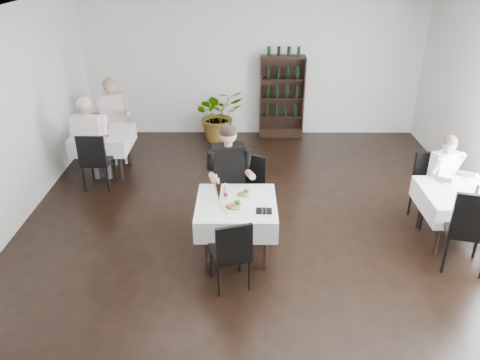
% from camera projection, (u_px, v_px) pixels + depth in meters
% --- Properties ---
extents(room_shell, '(9.00, 9.00, 9.00)m').
position_uv_depth(room_shell, '(261.00, 150.00, 5.67)').
color(room_shell, black).
rests_on(room_shell, ground).
extents(wine_shelf, '(0.90, 0.28, 1.75)m').
position_uv_depth(wine_shelf, '(282.00, 98.00, 9.81)').
color(wine_shelf, black).
rests_on(wine_shelf, ground).
extents(main_table, '(1.03, 1.03, 0.77)m').
position_uv_depth(main_table, '(236.00, 212.00, 6.07)').
color(main_table, black).
rests_on(main_table, ground).
extents(left_table, '(0.98, 0.98, 0.77)m').
position_uv_depth(left_table, '(103.00, 140.00, 8.31)').
color(left_table, black).
rests_on(left_table, ground).
extents(right_table, '(0.98, 0.98, 0.77)m').
position_uv_depth(right_table, '(458.00, 202.00, 6.32)').
color(right_table, black).
rests_on(right_table, ground).
extents(potted_tree, '(1.23, 1.16, 1.10)m').
position_uv_depth(potted_tree, '(219.00, 115.00, 9.75)').
color(potted_tree, '#235F20').
rests_on(potted_tree, ground).
extents(main_chair_far, '(0.63, 0.63, 1.04)m').
position_uv_depth(main_chair_far, '(247.00, 186.00, 6.78)').
color(main_chair_far, black).
rests_on(main_chair_far, ground).
extents(main_chair_near, '(0.54, 0.54, 0.95)m').
position_uv_depth(main_chair_near, '(231.00, 251.00, 5.45)').
color(main_chair_near, black).
rests_on(main_chair_near, ground).
extents(left_chair_far, '(0.52, 0.52, 0.90)m').
position_uv_depth(left_chair_far, '(105.00, 134.00, 8.88)').
color(left_chair_far, black).
rests_on(left_chair_far, ground).
extents(left_chair_near, '(0.49, 0.49, 1.01)m').
position_uv_depth(left_chair_near, '(95.00, 158.00, 7.72)').
color(left_chair_near, black).
rests_on(left_chair_near, ground).
extents(right_chair_far, '(0.53, 0.53, 1.04)m').
position_uv_depth(right_chair_far, '(431.00, 183.00, 6.86)').
color(right_chair_far, black).
rests_on(right_chair_far, ground).
extents(right_chair_near, '(0.64, 0.64, 1.15)m').
position_uv_depth(right_chair_near, '(470.00, 225.00, 5.72)').
color(right_chair_near, black).
rests_on(right_chair_near, ground).
extents(diner_main, '(0.65, 0.67, 1.59)m').
position_uv_depth(diner_main, '(229.00, 172.00, 6.44)').
color(diner_main, '#414249').
rests_on(diner_main, ground).
extents(diner_left_far, '(0.68, 0.72, 1.56)m').
position_uv_depth(diner_left_far, '(113.00, 113.00, 8.73)').
color(diner_left_far, '#414249').
rests_on(diner_left_far, ground).
extents(diner_left_near, '(0.60, 0.60, 1.61)m').
position_uv_depth(diner_left_near, '(90.00, 136.00, 7.64)').
color(diner_left_near, '#414249').
rests_on(diner_left_near, ground).
extents(diner_right_far, '(0.61, 0.64, 1.36)m').
position_uv_depth(diner_right_far, '(447.00, 174.00, 6.68)').
color(diner_right_far, '#414249').
rests_on(diner_right_far, ground).
extents(plate_far, '(0.22, 0.22, 0.07)m').
position_uv_depth(plate_far, '(243.00, 194.00, 6.16)').
color(plate_far, white).
rests_on(plate_far, main_table).
extents(plate_near, '(0.35, 0.35, 0.08)m').
position_uv_depth(plate_near, '(234.00, 206.00, 5.86)').
color(plate_near, white).
rests_on(plate_near, main_table).
extents(pilsner_dark, '(0.08, 0.08, 0.34)m').
position_uv_depth(pilsner_dark, '(219.00, 193.00, 5.94)').
color(pilsner_dark, black).
rests_on(pilsner_dark, main_table).
extents(pilsner_lager, '(0.08, 0.08, 0.33)m').
position_uv_depth(pilsner_lager, '(217.00, 188.00, 6.05)').
color(pilsner_lager, gold).
rests_on(pilsner_lager, main_table).
extents(coke_bottle, '(0.06, 0.06, 0.23)m').
position_uv_depth(coke_bottle, '(226.00, 193.00, 6.03)').
color(coke_bottle, silver).
rests_on(coke_bottle, main_table).
extents(napkin_cutlery, '(0.21, 0.22, 0.02)m').
position_uv_depth(napkin_cutlery, '(264.00, 211.00, 5.79)').
color(napkin_cutlery, black).
rests_on(napkin_cutlery, main_table).
extents(pepper_mill, '(0.05, 0.05, 0.11)m').
position_uv_depth(pepper_mill, '(477.00, 189.00, 6.19)').
color(pepper_mill, black).
rests_on(pepper_mill, right_table).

